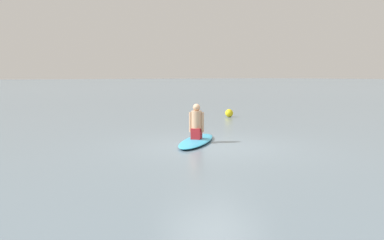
% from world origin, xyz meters
% --- Properties ---
extents(ground_plane, '(400.00, 400.00, 0.00)m').
position_xyz_m(ground_plane, '(0.00, 0.00, 0.00)').
color(ground_plane, slate).
extents(surfboard, '(2.56, 2.40, 0.11)m').
position_xyz_m(surfboard, '(0.05, -0.72, 0.06)').
color(surfboard, '#339EC6').
rests_on(surfboard, ground).
extents(person_paddler, '(0.42, 0.42, 0.99)m').
position_xyz_m(person_paddler, '(0.05, -0.72, 0.56)').
color(person_paddler, '#A51E23').
rests_on(person_paddler, surfboard).
extents(buoy_marker, '(0.37, 0.37, 0.37)m').
position_xyz_m(buoy_marker, '(-5.25, -5.73, 0.18)').
color(buoy_marker, yellow).
rests_on(buoy_marker, ground).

